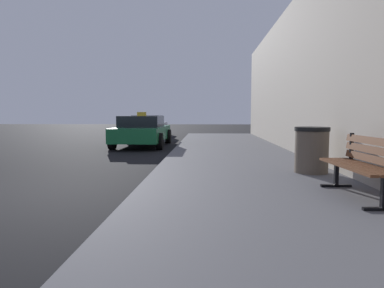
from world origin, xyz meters
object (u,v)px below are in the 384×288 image
(trash_bin, at_px, (312,150))
(car_silver, at_px, (148,126))
(bench, at_px, (364,162))
(car_green, at_px, (143,131))

(trash_bin, distance_m, car_silver, 14.80)
(trash_bin, bearing_deg, car_silver, 112.78)
(trash_bin, xyz_separation_m, car_silver, (-5.73, 13.64, 0.03))
(bench, xyz_separation_m, car_silver, (-5.84, 15.69, -0.01))
(car_green, height_order, car_silver, car_green)
(bench, height_order, car_silver, car_silver)
(car_green, bearing_deg, trash_bin, -55.68)
(bench, bearing_deg, car_silver, 107.80)
(car_green, bearing_deg, bench, -61.56)
(car_silver, bearing_deg, trash_bin, -67.22)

